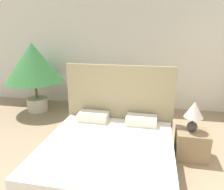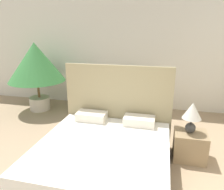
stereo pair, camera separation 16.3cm
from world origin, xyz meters
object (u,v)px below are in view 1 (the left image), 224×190
(armchair_near_window_left, at_px, (87,102))
(potted_palm, at_px, (33,65))
(bed, at_px, (109,153))
(table_lamp, at_px, (194,112))
(armchair_near_window_right, at_px, (128,105))
(nightstand, at_px, (191,144))

(armchair_near_window_left, bearing_deg, potted_palm, 178.30)
(armchair_near_window_left, distance_m, potted_palm, 1.57)
(bed, bearing_deg, table_lamp, 27.24)
(armchair_near_window_right, relative_size, potted_palm, 0.53)
(armchair_near_window_left, bearing_deg, armchair_near_window_right, -6.99)
(potted_palm, bearing_deg, armchair_near_window_left, 5.30)
(potted_palm, bearing_deg, armchair_near_window_right, 2.96)
(potted_palm, bearing_deg, nightstand, -21.99)
(bed, xyz_separation_m, armchair_near_window_right, (-0.01, 2.18, -0.01))
(nightstand, xyz_separation_m, table_lamp, (-0.02, 0.01, 0.55))
(nightstand, distance_m, table_lamp, 0.55)
(armchair_near_window_left, xyz_separation_m, nightstand, (2.28, -1.56, -0.05))
(armchair_near_window_right, xyz_separation_m, potted_palm, (-2.30, -0.12, 0.91))
(armchair_near_window_right, xyz_separation_m, table_lamp, (1.24, -1.55, 0.50))
(armchair_near_window_right, distance_m, table_lamp, 2.04)
(bed, distance_m, potted_palm, 3.22)
(armchair_near_window_right, distance_m, potted_palm, 2.48)
(armchair_near_window_right, height_order, table_lamp, table_lamp)
(bed, height_order, nightstand, bed)
(bed, height_order, table_lamp, bed)
(armchair_near_window_right, distance_m, nightstand, 2.00)
(potted_palm, xyz_separation_m, nightstand, (3.56, -1.44, -0.96))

